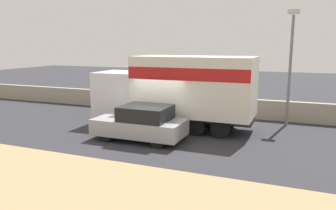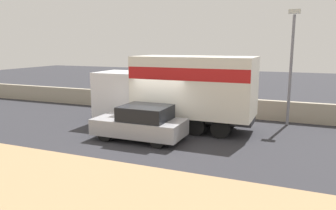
% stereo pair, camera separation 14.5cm
% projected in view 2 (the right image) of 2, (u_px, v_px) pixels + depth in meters
% --- Properties ---
extents(ground_plane, '(80.00, 80.00, 0.00)m').
position_uv_depth(ground_plane, '(149.00, 139.00, 14.38)').
color(ground_plane, '#2D2D33').
extents(dirt_shoulder_foreground, '(60.00, 5.85, 0.04)m').
position_uv_depth(dirt_shoulder_foreground, '(53.00, 196.00, 8.90)').
color(dirt_shoulder_foreground, tan).
rests_on(dirt_shoulder_foreground, ground_plane).
extents(stone_wall_backdrop, '(60.00, 0.35, 1.08)m').
position_uv_depth(stone_wall_backdrop, '(192.00, 104.00, 19.60)').
color(stone_wall_backdrop, '#A39984').
rests_on(stone_wall_backdrop, ground_plane).
extents(street_lamp, '(0.56, 0.28, 5.76)m').
position_uv_depth(street_lamp, '(292.00, 58.00, 16.22)').
color(street_lamp, slate).
rests_on(street_lamp, ground_plane).
extents(box_truck, '(7.96, 2.59, 3.53)m').
position_uv_depth(box_truck, '(179.00, 87.00, 15.88)').
color(box_truck, silver).
rests_on(box_truck, ground_plane).
extents(car_hatchback, '(3.93, 1.87, 1.51)m').
position_uv_depth(car_hatchback, '(141.00, 123.00, 14.10)').
color(car_hatchback, '#9E9EA3').
rests_on(car_hatchback, ground_plane).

